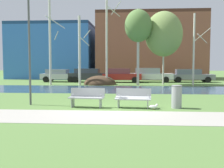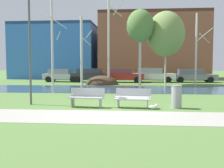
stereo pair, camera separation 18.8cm
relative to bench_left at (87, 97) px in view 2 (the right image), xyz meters
name	(u,v)px [view 2 (the right image)]	position (x,y,z in m)	size (l,w,h in m)	color
ground_plane	(121,89)	(1.05, 9.45, -0.47)	(120.00, 120.00, 0.00)	#517538
paved_path_strip	(104,117)	(1.05, -2.19, -0.47)	(60.00, 2.58, 0.01)	#9E998E
river_band	(120,89)	(1.05, 8.92, -0.47)	(80.00, 6.42, 0.01)	#2D475B
soil_mound	(102,84)	(-1.02, 13.84, -0.47)	(3.16, 2.90, 1.72)	#423021
bench_left	(87,97)	(0.00, 0.00, 0.00)	(1.64, 0.70, 0.87)	#9EA0A3
bench_right	(133,97)	(2.12, 0.00, 0.00)	(1.64, 0.70, 0.87)	#9EA0A3
trash_bin	(177,96)	(4.05, 0.05, 0.06)	(0.48, 0.48, 1.03)	gray
seagull	(153,107)	(3.01, -0.41, -0.34)	(0.43, 0.16, 0.26)	white
streetlamp	(29,21)	(-2.85, 0.57, 3.54)	(0.32, 0.32, 6.13)	#4C4C51
birch_far_left	(52,39)	(-5.62, 12.94, 3.84)	(1.60, 2.32, 8.51)	beige
birch_left	(82,50)	(-2.81, 12.96, 2.83)	(1.20, 2.04, 6.46)	beige
birch_center_left	(109,35)	(-0.28, 13.34, 4.26)	(1.45, 2.60, 9.22)	beige
birch_center	(140,26)	(2.63, 12.92, 4.95)	(2.48, 2.48, 7.00)	#BCB7A8
birch_center_right	(166,34)	(5.08, 14.14, 4.36)	(3.58, 3.58, 6.98)	#BCB7A8
birch_right	(197,49)	(7.77, 13.21, 2.90)	(1.54, 2.60, 6.58)	beige
parked_van_nearest_silver	(62,75)	(-5.92, 17.21, 0.27)	(4.18, 2.05, 1.40)	#B2B5BC
parked_sedan_second_dark	(92,75)	(-2.54, 17.04, 0.31)	(4.63, 2.06, 1.48)	#282B30
parked_hatch_third_red	(124,75)	(0.95, 16.90, 0.31)	(4.17, 2.04, 1.50)	maroon
parked_wagon_fourth_white	(152,75)	(4.04, 17.57, 0.33)	(4.74, 2.09, 1.54)	silver
parked_suv_fifth_grey	(193,75)	(8.44, 17.75, 0.28)	(4.69, 2.13, 1.41)	slate
building_blue_store	(57,52)	(-8.95, 25.40, 3.26)	(11.10, 7.79, 7.47)	#3870C6
building_brick_low	(152,47)	(4.52, 25.86, 3.90)	(14.14, 8.32, 8.74)	brown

